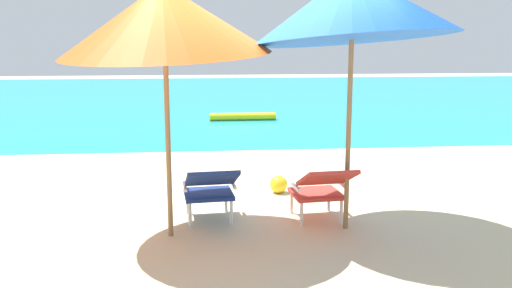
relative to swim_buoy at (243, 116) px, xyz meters
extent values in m
plane|color=beige|center=(-0.36, -3.26, -0.10)|extent=(40.00, 40.00, 0.00)
cube|color=teal|center=(-0.36, 5.41, -0.09)|extent=(40.00, 18.00, 0.01)
cylinder|color=yellow|center=(0.00, 0.00, 0.00)|extent=(1.60, 0.18, 0.18)
cube|color=navy|center=(-0.92, -7.25, 0.18)|extent=(0.56, 0.55, 0.04)
cube|color=navy|center=(-0.88, -7.61, 0.45)|extent=(0.56, 0.56, 0.27)
cylinder|color=white|center=(-1.16, -7.06, 0.03)|extent=(0.04, 0.04, 0.26)
cylinder|color=white|center=(-0.72, -7.02, 0.03)|extent=(0.04, 0.04, 0.26)
cylinder|color=white|center=(-1.12, -7.48, 0.03)|extent=(0.04, 0.04, 0.26)
cylinder|color=white|center=(-0.68, -7.44, 0.03)|extent=(0.04, 0.04, 0.26)
cube|color=white|center=(-1.18, -7.27, 0.30)|extent=(0.08, 0.50, 0.03)
cube|color=white|center=(-0.66, -7.23, 0.30)|extent=(0.08, 0.50, 0.03)
cube|color=red|center=(0.25, -7.35, 0.18)|extent=(0.56, 0.55, 0.04)
cube|color=red|center=(0.29, -7.71, 0.45)|extent=(0.57, 0.56, 0.27)
cylinder|color=white|center=(0.02, -7.16, 0.03)|extent=(0.04, 0.04, 0.26)
cylinder|color=white|center=(0.45, -7.12, 0.03)|extent=(0.04, 0.04, 0.26)
cylinder|color=white|center=(0.06, -7.58, 0.03)|extent=(0.04, 0.04, 0.26)
cylinder|color=white|center=(0.49, -7.54, 0.03)|extent=(0.04, 0.04, 0.26)
cube|color=white|center=(0.00, -7.37, 0.30)|extent=(0.08, 0.50, 0.03)
cube|color=white|center=(0.51, -7.33, 0.30)|extent=(0.08, 0.50, 0.03)
cylinder|color=olive|center=(-1.31, -7.74, 0.82)|extent=(0.05, 0.05, 1.83)
cone|color=#EA5619|center=(-1.31, -7.74, 2.03)|extent=(2.76, 2.77, 0.79)
cylinder|color=olive|center=(0.50, -7.70, 0.89)|extent=(0.05, 0.05, 1.97)
cone|color=blue|center=(0.50, -7.70, 2.17)|extent=(2.87, 2.88, 0.84)
sphere|color=yellow|center=(-0.01, -6.32, 0.02)|extent=(0.23, 0.23, 0.23)
camera|label=1|loc=(-0.97, -13.01, 1.85)|focal=38.29mm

